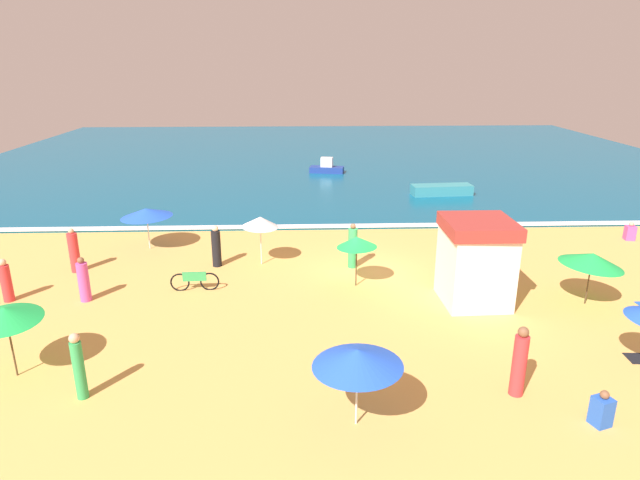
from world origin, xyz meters
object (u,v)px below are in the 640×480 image
at_px(beach_umbrella_1, 260,222).
at_px(beachgoer_3, 74,252).
at_px(lifeguard_cabana, 476,261).
at_px(beachgoer_7, 216,247).
at_px(parked_bicycle, 195,281).
at_px(beach_umbrella_0, 357,242).
at_px(small_boat_1, 327,168).
at_px(beachgoer_6, 519,363).
at_px(beach_umbrella_7, 146,213).
at_px(beachgoer_1, 602,410).
at_px(beach_umbrella_6, 592,259).
at_px(beachgoer_0, 353,247).
at_px(beachgoer_4, 6,282).
at_px(beach_umbrella_5, 5,314).
at_px(beach_umbrella_3, 358,358).
at_px(beachgoer_2, 630,232).
at_px(beachgoer_5, 79,367).
at_px(beachgoer_10, 84,281).
at_px(small_boat_0, 442,190).

bearing_deg(beach_umbrella_1, beachgoer_3, -175.67).
relative_size(lifeguard_cabana, beachgoer_7, 1.71).
bearing_deg(parked_bicycle, beachgoer_3, 158.06).
bearing_deg(beach_umbrella_0, small_boat_1, 90.15).
xyz_separation_m(beachgoer_6, beachgoer_7, (-9.04, 9.55, -0.09)).
xyz_separation_m(beach_umbrella_7, beachgoer_1, (13.96, -13.18, -1.31)).
relative_size(beach_umbrella_0, beach_umbrella_6, 0.85).
bearing_deg(beachgoer_3, beachgoer_0, 0.35).
distance_m(beach_umbrella_7, beachgoer_0, 9.48).
relative_size(beach_umbrella_7, beachgoer_0, 1.33).
relative_size(beach_umbrella_7, beachgoer_4, 1.57).
relative_size(beach_umbrella_5, beachgoer_4, 1.46).
bearing_deg(beachgoer_0, beachgoer_3, -179.65).
height_order(lifeguard_cabana, beachgoer_3, lifeguard_cabana).
relative_size(beach_umbrella_6, beachgoer_3, 1.32).
distance_m(beach_umbrella_0, beach_umbrella_7, 10.12).
distance_m(beach_umbrella_3, beach_umbrella_5, 9.42).
distance_m(beach_umbrella_0, beach_umbrella_6, 8.21).
height_order(lifeguard_cabana, beachgoer_2, lifeguard_cabana).
relative_size(parked_bicycle, beachgoer_1, 1.97).
bearing_deg(beach_umbrella_5, lifeguard_cabana, 17.04).
bearing_deg(beach_umbrella_3, parked_bicycle, 122.96).
bearing_deg(small_boat_1, beachgoer_3, -119.93).
bearing_deg(beachgoer_4, small_boat_1, 60.64).
xyz_separation_m(beach_umbrella_5, beachgoer_0, (9.98, 7.82, -0.98)).
relative_size(beachgoer_0, small_boat_1, 0.71).
distance_m(beach_umbrella_6, beachgoer_5, 16.53).
xyz_separation_m(beach_umbrella_5, beachgoer_10, (0.09, 4.87, -1.09)).
bearing_deg(small_boat_0, beachgoer_1, -94.79).
bearing_deg(beach_umbrella_3, beachgoer_0, 85.08).
bearing_deg(beachgoer_0, parked_bicycle, -160.58).
height_order(beachgoer_2, beachgoer_3, beachgoer_3).
distance_m(beachgoer_3, beachgoer_4, 3.10).
bearing_deg(beachgoer_6, small_boat_0, 80.89).
xyz_separation_m(beachgoer_5, small_boat_0, (14.58, 21.03, -0.49)).
relative_size(beach_umbrella_0, beachgoer_3, 1.12).
relative_size(parked_bicycle, beachgoer_3, 0.98).
height_order(beach_umbrella_3, beachgoer_1, beach_umbrella_3).
distance_m(beachgoer_10, small_boat_1, 24.41).
relative_size(beach_umbrella_1, small_boat_1, 0.80).
relative_size(beach_umbrella_1, beachgoer_1, 2.29).
xyz_separation_m(beach_umbrella_3, beachgoer_0, (0.88, 10.25, -0.90)).
bearing_deg(beachgoer_10, beachgoer_4, 178.45).
distance_m(beachgoer_1, small_boat_0, 22.68).
bearing_deg(beach_umbrella_1, beachgoer_0, -7.46).
bearing_deg(beach_umbrella_7, beachgoer_4, -122.85).
xyz_separation_m(parked_bicycle, small_boat_0, (12.93, 14.26, 0.03)).
relative_size(beach_umbrella_3, beach_umbrella_7, 1.06).
bearing_deg(beachgoer_10, beach_umbrella_0, 5.81).
bearing_deg(small_boat_0, beach_umbrella_3, -108.96).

